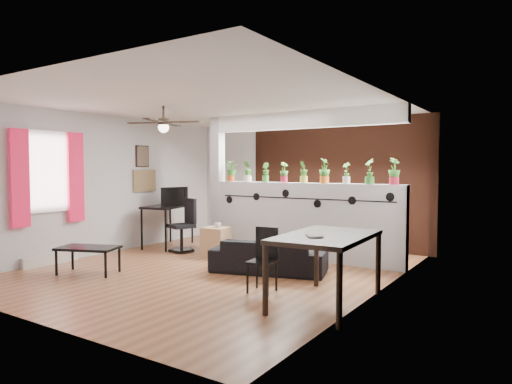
% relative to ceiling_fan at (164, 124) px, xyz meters
% --- Properties ---
extents(room_shell, '(6.30, 7.10, 2.90)m').
position_rel_ceiling_fan_xyz_m(room_shell, '(0.80, 0.30, -1.01)').
color(room_shell, brown).
rests_on(room_shell, ground).
extents(partition_wall, '(3.60, 0.18, 1.35)m').
position_rel_ceiling_fan_xyz_m(partition_wall, '(1.60, 1.80, -1.64)').
color(partition_wall, '#BCBCC1').
rests_on(partition_wall, ground).
extents(ceiling_header, '(3.60, 0.18, 0.30)m').
position_rel_ceiling_fan_xyz_m(ceiling_header, '(1.60, 1.80, 0.14)').
color(ceiling_header, white).
rests_on(ceiling_header, room_shell).
extents(pier_column, '(0.22, 0.20, 2.60)m').
position_rel_ceiling_fan_xyz_m(pier_column, '(-0.31, 1.80, -1.01)').
color(pier_column, '#BCBCC1').
rests_on(pier_column, ground).
extents(brick_panel, '(3.90, 0.05, 2.60)m').
position_rel_ceiling_fan_xyz_m(brick_panel, '(1.60, 3.27, -1.01)').
color(brick_panel, '#A64D30').
rests_on(brick_panel, ground).
extents(vine_decal, '(3.31, 0.01, 0.30)m').
position_rel_ceiling_fan_xyz_m(vine_decal, '(1.60, 1.70, -1.23)').
color(vine_decal, black).
rests_on(vine_decal, partition_wall).
extents(window_assembly, '(0.09, 1.30, 1.55)m').
position_rel_ceiling_fan_xyz_m(window_assembly, '(-1.76, -0.90, -0.81)').
color(window_assembly, white).
rests_on(window_assembly, room_shell).
extents(baseboard_heater, '(0.08, 1.00, 0.18)m').
position_rel_ceiling_fan_xyz_m(baseboard_heater, '(-1.74, -0.90, -2.22)').
color(baseboard_heater, silver).
rests_on(baseboard_heater, ground).
extents(corkboard, '(0.03, 0.60, 0.45)m').
position_rel_ceiling_fan_xyz_m(corkboard, '(-1.78, 1.25, -0.96)').
color(corkboard, olive).
rests_on(corkboard, room_shell).
extents(framed_art, '(0.03, 0.34, 0.44)m').
position_rel_ceiling_fan_xyz_m(framed_art, '(-1.78, 1.20, -0.46)').
color(framed_art, '#8C7259').
rests_on(framed_art, room_shell).
extents(ceiling_fan, '(1.19, 1.19, 0.43)m').
position_rel_ceiling_fan_xyz_m(ceiling_fan, '(0.00, 0.00, 0.00)').
color(ceiling_fan, black).
rests_on(ceiling_fan, room_shell).
extents(potted_plant_0, '(0.22, 0.19, 0.40)m').
position_rel_ceiling_fan_xyz_m(potted_plant_0, '(0.02, 1.80, -0.75)').
color(potted_plant_0, '#CD4A18').
rests_on(potted_plant_0, partition_wall).
extents(potted_plant_1, '(0.25, 0.25, 0.40)m').
position_rel_ceiling_fan_xyz_m(potted_plant_1, '(0.42, 1.80, -0.75)').
color(potted_plant_1, white).
rests_on(potted_plant_1, partition_wall).
extents(potted_plant_2, '(0.22, 0.21, 0.36)m').
position_rel_ceiling_fan_xyz_m(potted_plant_2, '(0.81, 1.80, -0.77)').
color(potted_plant_2, '#408C33').
rests_on(potted_plant_2, partition_wall).
extents(potted_plant_3, '(0.19, 0.21, 0.37)m').
position_rel_ceiling_fan_xyz_m(potted_plant_3, '(1.21, 1.80, -0.77)').
color(potted_plant_3, '#B71D3D').
rests_on(potted_plant_3, partition_wall).
extents(potted_plant_4, '(0.21, 0.23, 0.38)m').
position_rel_ceiling_fan_xyz_m(potted_plant_4, '(1.60, 1.80, -0.76)').
color(potted_plant_4, '#CECB48').
rests_on(potted_plant_4, partition_wall).
extents(potted_plant_5, '(0.24, 0.26, 0.43)m').
position_rel_ceiling_fan_xyz_m(potted_plant_5, '(2.00, 1.80, -0.74)').
color(potted_plant_5, orange).
rests_on(potted_plant_5, partition_wall).
extents(potted_plant_6, '(0.20, 0.18, 0.36)m').
position_rel_ceiling_fan_xyz_m(potted_plant_6, '(2.39, 1.80, -0.77)').
color(potted_plant_6, white).
rests_on(potted_plant_6, partition_wall).
extents(potted_plant_7, '(0.27, 0.26, 0.41)m').
position_rel_ceiling_fan_xyz_m(potted_plant_7, '(2.79, 1.80, -0.75)').
color(potted_plant_7, '#34812F').
rests_on(potted_plant_7, partition_wall).
extents(potted_plant_8, '(0.25, 0.27, 0.42)m').
position_rel_ceiling_fan_xyz_m(potted_plant_8, '(3.18, 1.80, -0.74)').
color(potted_plant_8, red).
rests_on(potted_plant_8, partition_wall).
extents(sofa, '(1.79, 1.10, 0.49)m').
position_rel_ceiling_fan_xyz_m(sofa, '(1.62, 0.60, -2.07)').
color(sofa, black).
rests_on(sofa, ground).
extents(cube_shelf, '(0.48, 0.44, 0.53)m').
position_rel_ceiling_fan_xyz_m(cube_shelf, '(0.16, 1.14, -2.05)').
color(cube_shelf, '#A37F56').
rests_on(cube_shelf, ground).
extents(cup, '(0.15, 0.15, 0.09)m').
position_rel_ceiling_fan_xyz_m(cup, '(0.21, 1.14, -1.73)').
color(cup, gray).
rests_on(cup, cube_shelf).
extents(computer_desk, '(0.87, 1.29, 0.85)m').
position_rel_ceiling_fan_xyz_m(computer_desk, '(-1.33, 1.46, -1.55)').
color(computer_desk, black).
rests_on(computer_desk, ground).
extents(monitor, '(0.36, 0.14, 0.20)m').
position_rel_ceiling_fan_xyz_m(monitor, '(-1.33, 1.61, -1.36)').
color(monitor, black).
rests_on(monitor, computer_desk).
extents(office_chair, '(0.55, 0.55, 1.00)m').
position_rel_ceiling_fan_xyz_m(office_chair, '(-0.64, 1.19, -1.87)').
color(office_chair, black).
rests_on(office_chair, ground).
extents(dining_table, '(1.00, 1.56, 0.83)m').
position_rel_ceiling_fan_xyz_m(dining_table, '(3.05, -0.45, -1.57)').
color(dining_table, black).
rests_on(dining_table, ground).
extents(book, '(0.27, 0.28, 0.02)m').
position_rel_ceiling_fan_xyz_m(book, '(2.95, -0.75, -1.47)').
color(book, gray).
rests_on(book, dining_table).
extents(folding_chair, '(0.38, 0.38, 0.83)m').
position_rel_ceiling_fan_xyz_m(folding_chair, '(2.13, -0.34, -1.82)').
color(folding_chair, black).
rests_on(folding_chair, ground).
extents(coffee_table, '(1.00, 0.78, 0.41)m').
position_rel_ceiling_fan_xyz_m(coffee_table, '(-0.64, -0.99, -1.95)').
color(coffee_table, black).
rests_on(coffee_table, ground).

